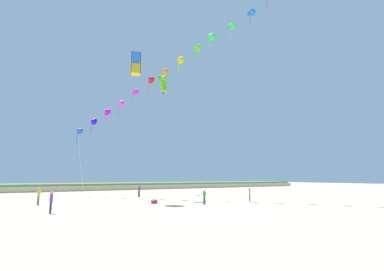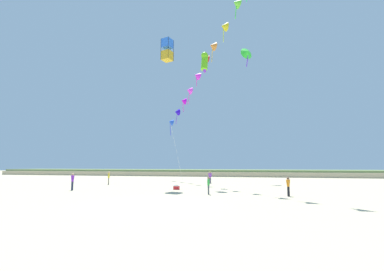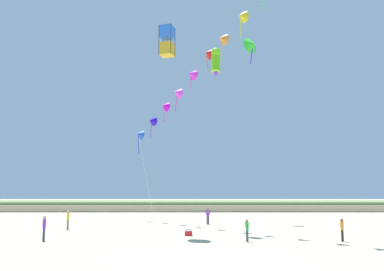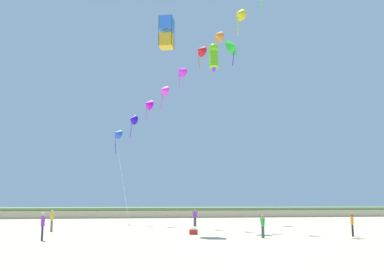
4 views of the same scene
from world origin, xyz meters
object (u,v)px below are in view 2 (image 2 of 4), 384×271
at_px(person_far_left, 210,176).
at_px(large_kite_low_lead, 247,52).
at_px(person_near_left, 288,185).
at_px(person_near_right, 109,177).
at_px(beach_cooler, 176,187).
at_px(person_mid_center, 208,184).
at_px(large_kite_high_solo, 167,50).
at_px(large_kite_mid_trail, 205,62).
at_px(person_far_right, 73,180).

xyz_separation_m(person_far_left, large_kite_low_lead, (5.39, 4.52, 19.41)).
height_order(person_near_left, person_near_right, person_near_right).
relative_size(person_near_left, beach_cooler, 2.64).
distance_m(person_near_right, person_mid_center, 16.75).
xyz_separation_m(large_kite_high_solo, beach_cooler, (1.89, -2.06, -15.91)).
bearing_deg(large_kite_mid_trail, large_kite_low_lead, 66.22).
height_order(person_far_left, large_kite_low_lead, large_kite_low_lead).
height_order(person_mid_center, large_kite_mid_trail, large_kite_mid_trail).
bearing_deg(person_far_right, person_far_left, 48.20).
height_order(person_near_left, large_kite_low_lead, large_kite_low_lead).
bearing_deg(person_near_right, person_far_right, -84.57).
distance_m(person_far_left, large_kite_low_lead, 20.64).
bearing_deg(large_kite_mid_trail, person_far_right, -151.79).
bearing_deg(large_kite_mid_trail, person_mid_center, -77.38).
distance_m(large_kite_mid_trail, beach_cooler, 15.14).
relative_size(person_near_right, large_kite_high_solo, 0.64).
relative_size(person_far_right, large_kite_high_solo, 0.65).
bearing_deg(person_near_right, person_far_left, 22.90).
relative_size(person_near_right, person_mid_center, 1.12).
xyz_separation_m(person_near_left, person_far_right, (-20.24, 0.30, 0.10)).
bearing_deg(beach_cooler, person_far_left, 79.42).
height_order(person_far_right, beach_cooler, person_far_right).
height_order(person_near_right, large_kite_low_lead, large_kite_low_lead).
relative_size(person_far_left, large_kite_high_solo, 0.63).
distance_m(large_kite_low_lead, large_kite_mid_trail, 13.29).
distance_m(person_near_right, large_kite_mid_trail, 18.98).
bearing_deg(large_kite_mid_trail, beach_cooler, -125.14).
relative_size(person_mid_center, large_kite_low_lead, 0.44).
relative_size(large_kite_low_lead, beach_cooler, 5.93).
distance_m(person_near_left, beach_cooler, 10.99).
height_order(person_far_left, beach_cooler, person_far_left).
distance_m(person_mid_center, beach_cooler, 5.44).
height_order(person_near_left, large_kite_mid_trail, large_kite_mid_trail).
distance_m(person_far_right, large_kite_low_lead, 31.25).
bearing_deg(large_kite_low_lead, large_kite_high_solo, -126.46).
distance_m(person_near_right, person_far_left, 13.50).
distance_m(person_far_right, large_kite_mid_trail, 19.56).
distance_m(person_near_right, person_far_right, 7.86).
height_order(person_near_right, beach_cooler, person_near_right).
relative_size(large_kite_mid_trail, beach_cooler, 4.59).
bearing_deg(large_kite_mid_trail, person_near_right, 174.42).
xyz_separation_m(person_near_left, large_kite_high_solo, (-12.29, 5.54, 15.24)).
height_order(person_near_right, large_kite_mid_trail, large_kite_mid_trail).
relative_size(person_far_left, beach_cooler, 2.84).
relative_size(person_near_left, person_far_right, 0.90).
bearing_deg(large_kite_low_lead, person_far_right, -134.15).
bearing_deg(person_far_right, beach_cooler, 17.90).
bearing_deg(large_kite_high_solo, beach_cooler, -47.48).
distance_m(large_kite_low_lead, beach_cooler, 25.81).
bearing_deg(person_near_left, large_kite_high_solo, 155.75).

